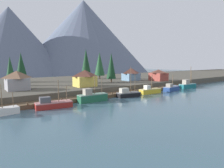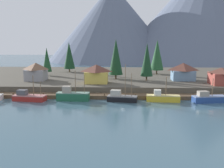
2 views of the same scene
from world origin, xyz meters
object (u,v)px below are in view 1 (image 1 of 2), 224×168
at_px(fishing_boat_blue, 171,88).
at_px(house_yellow, 85,78).
at_px(fishing_boat_green, 92,97).
at_px(conifer_near_left, 86,64).
at_px(fishing_boat_black, 128,94).
at_px(fishing_boat_yellow, 150,91).
at_px(fishing_boat_red, 53,104).
at_px(house_grey, 17,80).
at_px(conifer_near_right, 100,64).
at_px(conifer_mid_left, 10,69).
at_px(house_blue, 131,74).
at_px(fishing_boat_teal, 187,85).
at_px(house_red, 158,75).
at_px(conifer_mid_right, 21,66).
at_px(conifer_back_left, 111,66).

relative_size(fishing_boat_blue, house_yellow, 1.21).
xyz_separation_m(fishing_boat_green, conifer_near_left, (10.46, 21.74, 8.56)).
relative_size(fishing_boat_black, fishing_boat_yellow, 1.12).
xyz_separation_m(fishing_boat_black, conifer_near_left, (-1.94, 22.27, 8.83)).
distance_m(fishing_boat_red, fishing_boat_black, 23.44).
bearing_deg(house_grey, fishing_boat_green, -49.75).
height_order(fishing_boat_yellow, conifer_near_right, conifer_near_right).
xyz_separation_m(fishing_boat_yellow, conifer_mid_left, (-37.45, 29.61, 7.26)).
bearing_deg(house_blue, conifer_near_left, 173.74).
height_order(fishing_boat_blue, conifer_near_right, conifer_near_right).
xyz_separation_m(fishing_boat_teal, house_yellow, (-40.40, 12.89, 4.09)).
xyz_separation_m(fishing_boat_teal, house_grey, (-60.24, 17.84, 4.12)).
distance_m(conifer_near_left, conifer_near_right, 20.41).
bearing_deg(house_red, house_yellow, 178.05).
xyz_separation_m(fishing_boat_yellow, house_yellow, (-17.84, 12.86, 4.37)).
bearing_deg(house_blue, fishing_boat_teal, -55.83).
bearing_deg(conifer_near_right, conifer_mid_right, 170.99).
xyz_separation_m(fishing_boat_green, fishing_boat_yellow, (22.73, -0.15, -0.28)).
height_order(house_blue, conifer_near_left, conifer_near_left).
bearing_deg(house_grey, conifer_mid_right, 75.28).
distance_m(fishing_boat_green, conifer_near_left, 25.60).
bearing_deg(house_red, fishing_boat_yellow, -147.81).
distance_m(fishing_boat_yellow, house_yellow, 22.42).
bearing_deg(house_yellow, house_blue, 13.81).
relative_size(fishing_boat_black, conifer_near_left, 0.71).
distance_m(fishing_boat_yellow, conifer_back_left, 20.61).
xyz_separation_m(house_grey, conifer_back_left, (35.29, 0.98, 3.76)).
bearing_deg(conifer_back_left, conifer_near_left, 162.55).
bearing_deg(fishing_boat_red, fishing_boat_green, 10.87).
relative_size(fishing_boat_red, conifer_mid_left, 0.84).
bearing_deg(conifer_mid_left, fishing_boat_yellow, -38.33).
bearing_deg(house_blue, conifer_mid_right, 152.31).
xyz_separation_m(conifer_near_left, conifer_back_left, (9.89, -3.11, -0.70)).
bearing_deg(house_grey, conifer_near_left, 9.14).
bearing_deg(fishing_boat_black, fishing_boat_blue, 8.67).
relative_size(fishing_boat_teal, conifer_mid_left, 0.88).
bearing_deg(fishing_boat_yellow, house_yellow, 148.77).
relative_size(fishing_boat_red, conifer_near_right, 0.65).
distance_m(house_red, house_yellow, 36.32).
bearing_deg(conifer_near_left, fishing_boat_blue, -43.66).
height_order(house_yellow, conifer_back_left, conifer_back_left).
height_order(fishing_boat_black, fishing_boat_teal, fishing_boat_black).
bearing_deg(fishing_boat_blue, fishing_boat_green, 169.24).
height_order(fishing_boat_green, conifer_mid_right, conifer_mid_right).
distance_m(fishing_boat_green, conifer_mid_right, 42.53).
xyz_separation_m(fishing_boat_blue, fishing_boat_teal, (11.35, 0.49, 0.24)).
bearing_deg(conifer_back_left, house_red, -18.96).
xyz_separation_m(fishing_boat_green, house_yellow, (4.89, 12.71, 4.08)).
relative_size(fishing_boat_black, house_yellow, 1.33).
height_order(house_blue, house_red, house_blue).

